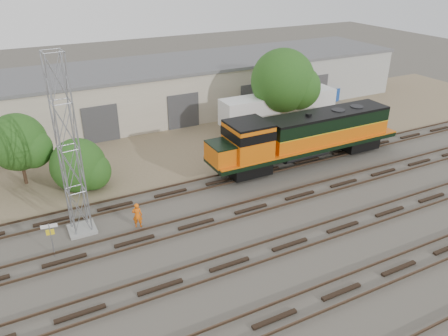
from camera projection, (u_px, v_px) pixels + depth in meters
name	position (u px, v px, depth m)	size (l,w,h in m)	color
ground	(263.00, 221.00, 28.01)	(140.00, 140.00, 0.00)	#47423A
dirt_strip	(176.00, 141.00, 39.99)	(80.00, 16.00, 0.02)	#726047
tracks	(290.00, 244.00, 25.57)	(80.00, 20.40, 0.28)	black
warehouse	(147.00, 91.00, 45.22)	(58.40, 10.40, 5.30)	beige
locomotive	(304.00, 136.00, 34.85)	(17.00, 2.98, 4.08)	black
signal_tower	(69.00, 152.00, 24.67)	(1.61, 1.61, 10.95)	gray
sign_post	(51.00, 234.00, 24.05)	(0.88, 0.17, 2.16)	gray
worker	(137.00, 215.00, 27.03)	(0.61, 0.40, 1.68)	orange
semi_trailer	(281.00, 107.00, 41.68)	(11.79, 2.47, 3.62)	white
dumpster_blue	(330.00, 95.00, 50.76)	(1.60, 1.50, 1.50)	#153E93
dumpster_red	(321.00, 103.00, 48.02)	(1.50, 1.40, 1.40)	maroon
tree_west	(21.00, 144.00, 31.13)	(4.35, 4.14, 5.42)	#382619
tree_mid	(82.00, 167.00, 31.39)	(4.15, 3.95, 3.95)	#382619
tree_east	(287.00, 82.00, 40.13)	(6.15, 5.86, 7.91)	#382619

